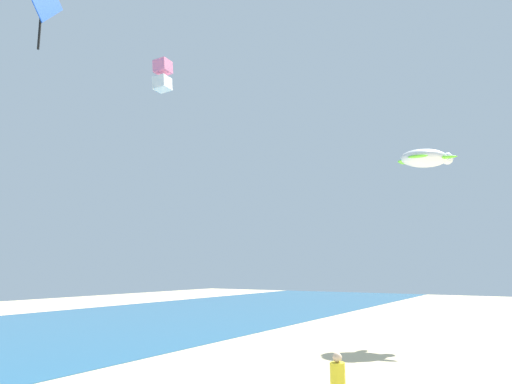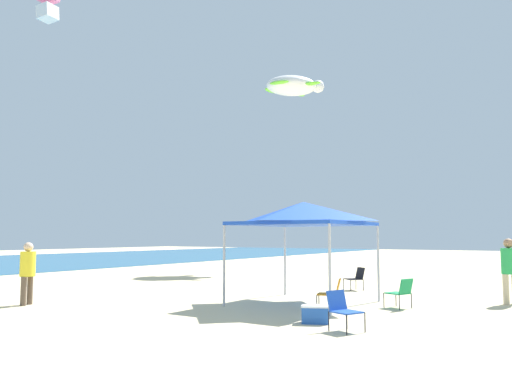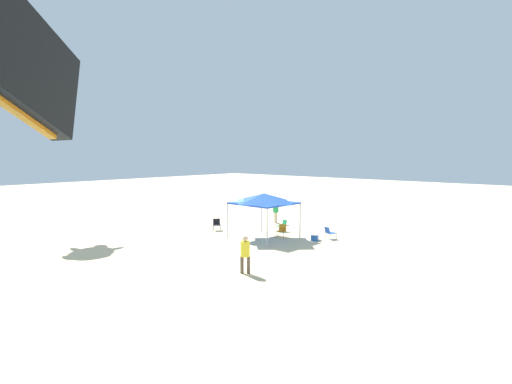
# 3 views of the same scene
# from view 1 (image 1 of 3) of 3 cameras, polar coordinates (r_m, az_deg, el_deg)

# --- Properties ---
(ocean_strip) EXTENTS (120.00, 24.82, 0.02)m
(ocean_strip) POSITION_cam_1_polar(r_m,az_deg,el_deg) (34.14, -26.76, -15.22)
(ocean_strip) COLOR #28668E
(ocean_strip) RESTS_ON ground
(person_near_umbrella) EXTENTS (0.45, 0.42, 1.78)m
(person_near_umbrella) POSITION_cam_1_polar(r_m,az_deg,el_deg) (14.27, 9.93, -21.63)
(person_near_umbrella) COLOR brown
(person_near_umbrella) RESTS_ON ground
(kite_box_pink) EXTENTS (1.38, 1.46, 2.74)m
(kite_box_pink) POSITION_cam_1_polar(r_m,az_deg,el_deg) (42.42, -11.32, 13.76)
(kite_box_pink) COLOR pink
(kite_turtle_white) EXTENTS (3.99, 4.00, 1.17)m
(kite_turtle_white) POSITION_cam_1_polar(r_m,az_deg,el_deg) (32.30, 19.91, 3.86)
(kite_turtle_white) COLOR white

